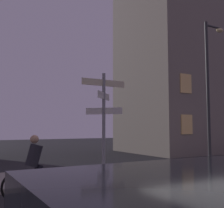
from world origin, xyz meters
The scene contains 5 objects.
sidewalk_kerb centered at (0.00, 6.15, 0.07)m, with size 40.00×3.03×0.14m, color gray.
signpost centered at (0.23, 5.43, 2.34)m, with size 1.75×0.99×3.64m.
street_lamp centered at (6.41, 5.97, 4.14)m, with size 1.31×0.28×6.93m.
cyclist centered at (-2.61, 3.82, 0.75)m, with size 1.81×0.37×1.61m.
building_right_block centered at (12.07, 12.51, 7.83)m, with size 11.02×6.75×15.66m.
Camera 1 is at (-4.48, -3.48, 1.80)m, focal length 44.70 mm.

